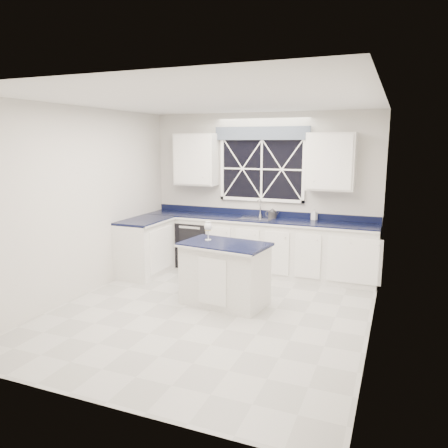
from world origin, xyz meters
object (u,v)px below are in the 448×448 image
at_px(dishwasher, 198,243).
at_px(island, 225,274).
at_px(faucet, 260,207).
at_px(wine_glass, 208,227).
at_px(soap_bottle, 314,214).
at_px(kettle, 272,214).

distance_m(dishwasher, island, 1.98).
bearing_deg(faucet, dishwasher, -169.98).
distance_m(wine_glass, soap_bottle, 2.08).
relative_size(faucet, island, 0.24).
relative_size(kettle, soap_bottle, 1.32).
bearing_deg(wine_glass, island, -15.96).
relative_size(dishwasher, soap_bottle, 4.47).
bearing_deg(soap_bottle, wine_glass, -123.35).
relative_size(dishwasher, faucet, 2.72).
bearing_deg(faucet, soap_bottle, 1.57).
distance_m(island, wine_glass, 0.68).
distance_m(dishwasher, faucet, 1.31).
distance_m(faucet, island, 1.91).
distance_m(faucet, wine_glass, 1.73).
height_order(dishwasher, island, island).
height_order(faucet, kettle, faucet).
relative_size(faucet, soap_bottle, 1.65).
bearing_deg(dishwasher, kettle, 4.14).
height_order(island, kettle, kettle).
relative_size(wine_glass, soap_bottle, 1.42).
xyz_separation_m(dishwasher, faucet, (1.10, 0.19, 0.69)).
xyz_separation_m(dishwasher, soap_bottle, (2.03, 0.22, 0.62)).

